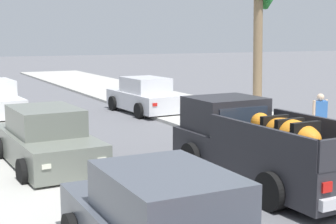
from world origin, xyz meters
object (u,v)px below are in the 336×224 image
(pickup_truck, at_px, (261,147))
(pedestrian, at_px, (320,116))
(car_left_far, at_px, (47,140))
(car_left_near, at_px, (145,96))

(pickup_truck, xyz_separation_m, pedestrian, (3.98, 2.34, 0.10))
(pickup_truck, xyz_separation_m, car_left_far, (-4.00, 3.45, -0.10))
(pickup_truck, height_order, car_left_near, pickup_truck)
(pickup_truck, xyz_separation_m, car_left_near, (1.98, 10.73, -0.10))
(car_left_near, relative_size, pedestrian, 2.72)
(pickup_truck, relative_size, car_left_near, 1.21)
(pedestrian, bearing_deg, car_left_near, 103.39)
(pedestrian, bearing_deg, pickup_truck, -149.51)
(car_left_far, bearing_deg, pickup_truck, -40.74)
(pickup_truck, relative_size, car_left_far, 1.22)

